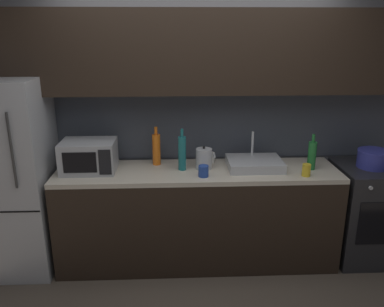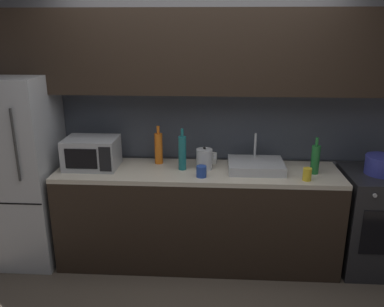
# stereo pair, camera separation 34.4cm
# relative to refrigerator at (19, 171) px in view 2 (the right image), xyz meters

# --- Properties ---
(back_wall) EXTENTS (4.23, 0.44, 2.50)m
(back_wall) POSITION_rel_refrigerator_xyz_m (1.62, 0.30, 0.69)
(back_wall) COLOR slate
(back_wall) RESTS_ON ground
(counter_run) EXTENTS (2.49, 0.60, 0.90)m
(counter_run) POSITION_rel_refrigerator_xyz_m (1.62, 0.00, -0.41)
(counter_run) COLOR black
(counter_run) RESTS_ON ground
(refrigerator) EXTENTS (0.68, 0.69, 1.72)m
(refrigerator) POSITION_rel_refrigerator_xyz_m (0.00, 0.00, 0.00)
(refrigerator) COLOR #ADAFB5
(refrigerator) RESTS_ON ground
(oven_range) EXTENTS (0.60, 0.62, 0.90)m
(oven_range) POSITION_rel_refrigerator_xyz_m (3.21, -0.00, -0.41)
(oven_range) COLOR #232326
(oven_range) RESTS_ON ground
(microwave) EXTENTS (0.46, 0.35, 0.27)m
(microwave) POSITION_rel_refrigerator_xyz_m (0.68, 0.02, 0.18)
(microwave) COLOR #A8AAAF
(microwave) RESTS_ON counter_run
(sink_basin) EXTENTS (0.48, 0.38, 0.30)m
(sink_basin) POSITION_rel_refrigerator_xyz_m (2.13, 0.03, 0.08)
(sink_basin) COLOR #ADAFB5
(sink_basin) RESTS_ON counter_run
(kettle) EXTENTS (0.18, 0.14, 0.21)m
(kettle) POSITION_rel_refrigerator_xyz_m (1.68, 0.03, 0.13)
(kettle) COLOR #B7BABF
(kettle) RESTS_ON counter_run
(wine_bottle_orange) EXTENTS (0.07, 0.07, 0.35)m
(wine_bottle_orange) POSITION_rel_refrigerator_xyz_m (1.26, 0.16, 0.19)
(wine_bottle_orange) COLOR orange
(wine_bottle_orange) RESTS_ON counter_run
(wine_bottle_green) EXTENTS (0.07, 0.07, 0.32)m
(wine_bottle_green) POSITION_rel_refrigerator_xyz_m (2.63, -0.02, 0.17)
(wine_bottle_green) COLOR #1E6B2D
(wine_bottle_green) RESTS_ON counter_run
(wine_bottle_teal) EXTENTS (0.07, 0.07, 0.37)m
(wine_bottle_teal) POSITION_rel_refrigerator_xyz_m (1.49, 0.01, 0.20)
(wine_bottle_teal) COLOR #19666B
(wine_bottle_teal) RESTS_ON counter_run
(mug_yellow) EXTENTS (0.07, 0.07, 0.11)m
(mug_yellow) POSITION_rel_refrigerator_xyz_m (2.53, -0.19, 0.09)
(mug_yellow) COLOR gold
(mug_yellow) RESTS_ON counter_run
(mug_white) EXTENTS (0.07, 0.07, 0.10)m
(mug_white) POSITION_rel_refrigerator_xyz_m (1.76, 0.20, 0.09)
(mug_white) COLOR silver
(mug_white) RESTS_ON counter_run
(mug_blue) EXTENTS (0.09, 0.09, 0.10)m
(mug_blue) POSITION_rel_refrigerator_xyz_m (1.66, -0.16, 0.09)
(mug_blue) COLOR #234299
(mug_blue) RESTS_ON counter_run
(cooking_pot) EXTENTS (0.28, 0.28, 0.16)m
(cooking_pot) POSITION_rel_refrigerator_xyz_m (3.20, 0.00, 0.12)
(cooking_pot) COLOR #333899
(cooking_pot) RESTS_ON oven_range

